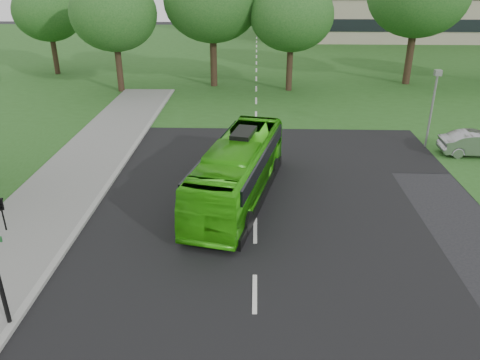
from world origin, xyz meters
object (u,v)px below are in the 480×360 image
Objects in this scene: tree_park_c at (292,15)px; tree_park_f at (48,12)px; bus at (238,170)px; camera_pole at (434,98)px; sedan at (478,144)px; tree_park_b at (212,0)px; tree_park_a at (114,14)px.

tree_park_f is (-22.46, 6.06, -0.29)m from tree_park_c.
camera_pole is at bearing 45.76° from bus.
tree_park_c is 2.01× the size of camera_pole.
camera_pole is (29.68, -19.65, -2.93)m from tree_park_f.
tree_park_c is 21.49m from bus.
tree_park_f is at bearing 58.07° from sedan.
tree_park_f is 0.88× the size of bus.
tree_park_f reaches higher than bus.
sedan is (9.60, -14.87, -5.45)m from tree_park_c.
tree_park_f is (-15.93, 4.61, -1.31)m from tree_park_b.
tree_park_a is 2.26× the size of sedan.
tree_park_f is at bearing 164.91° from tree_park_c.
tree_park_f reaches higher than sedan.
tree_park_a is 25.26m from camera_pole.
tree_park_c is 18.53m from sedan.
tree_park_c is 0.93× the size of bus.
tree_park_b reaches higher than tree_park_a.
tree_park_a is 8.09m from tree_park_b.
tree_park_f is 1.91× the size of camera_pole.
bus is at bearing -99.80° from tree_park_c.
tree_park_f is (-8.19, 6.80, -0.40)m from tree_park_a.
sedan is at bearing -33.14° from tree_park_f.
tree_park_b reaches higher than camera_pole.
tree_park_a is at bearing 60.59° from sedan.
tree_park_c is 1.05× the size of tree_park_f.
tree_park_b is 6.77m from tree_park_c.
tree_park_b reaches higher than sedan.
tree_park_c is at bearing 34.05° from sedan.
tree_park_f is at bearing 140.29° from tree_park_a.
tree_park_f is 2.11× the size of sedan.
sedan is at bearing -30.62° from tree_park_a.
sedan is at bearing -27.81° from camera_pole.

